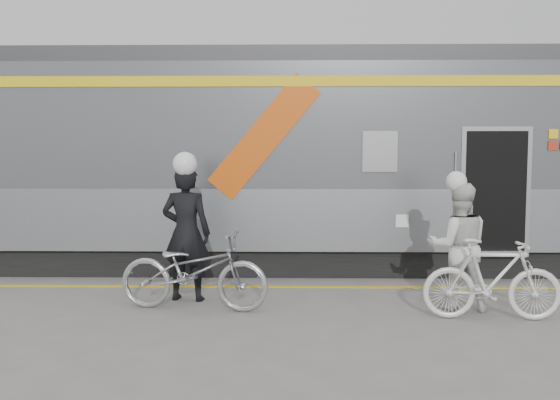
{
  "coord_description": "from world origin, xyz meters",
  "views": [
    {
      "loc": [
        0.18,
        -7.55,
        2.25
      ],
      "look_at": [
        0.02,
        1.6,
        1.5
      ],
      "focal_mm": 38.0,
      "sensor_mm": 36.0,
      "label": 1
    }
  ],
  "objects_px": {
    "man": "(186,233)",
    "bicycle_right": "(492,279)",
    "woman": "(459,246)",
    "bicycle_left": "(194,271)"
  },
  "relations": [
    {
      "from": "bicycle_left",
      "to": "bicycle_right",
      "type": "height_order",
      "value": "bicycle_left"
    },
    {
      "from": "man",
      "to": "woman",
      "type": "height_order",
      "value": "man"
    },
    {
      "from": "man",
      "to": "bicycle_right",
      "type": "bearing_deg",
      "value": 174.88
    },
    {
      "from": "bicycle_right",
      "to": "bicycle_left",
      "type": "bearing_deg",
      "value": 87.9
    },
    {
      "from": "bicycle_right",
      "to": "woman",
      "type": "bearing_deg",
      "value": 32.72
    },
    {
      "from": "woman",
      "to": "bicycle_right",
      "type": "xyz_separation_m",
      "value": [
        0.3,
        -0.55,
        -0.36
      ]
    },
    {
      "from": "man",
      "to": "bicycle_left",
      "type": "bearing_deg",
      "value": 117.96
    },
    {
      "from": "man",
      "to": "bicycle_right",
      "type": "xyz_separation_m",
      "value": [
        4.27,
        -0.99,
        -0.48
      ]
    },
    {
      "from": "man",
      "to": "bicycle_left",
      "type": "xyz_separation_m",
      "value": [
        0.2,
        -0.55,
        -0.46
      ]
    },
    {
      "from": "man",
      "to": "bicycle_left",
      "type": "distance_m",
      "value": 0.74
    }
  ]
}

